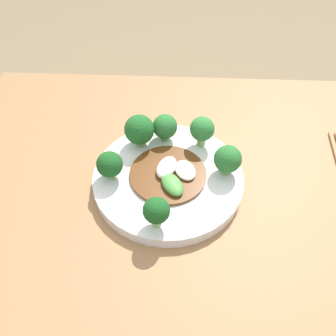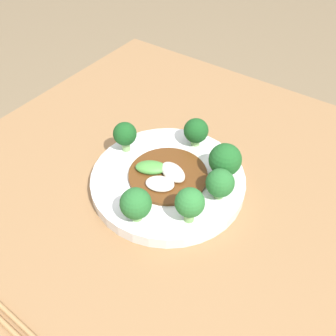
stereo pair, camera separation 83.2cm
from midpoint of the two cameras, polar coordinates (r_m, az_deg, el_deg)
The scene contains 9 objects.
table at distance 0.92m, azimuth 11.38°, elevation -38.59°, with size 0.91×0.74×0.73m.
plate at distance 0.57m, azimuth 23.46°, elevation -31.05°, with size 0.27×0.27×0.02m.
broccoli_southeast at distance 0.57m, azimuth 34.96°, elevation -26.94°, with size 0.06×0.06×0.07m.
broccoli_east at distance 0.58m, azimuth 27.13°, elevation -20.56°, with size 0.05×0.05×0.06m.
broccoli_north at distance 0.53m, azimuth 13.96°, elevation -23.65°, with size 0.04×0.04×0.06m.
broccoli_south at distance 0.56m, azimuth 35.84°, elevation -31.92°, with size 0.05×0.05×0.06m.
broccoli_west at distance 0.50m, azimuth 22.52°, elevation -40.70°, with size 0.05×0.05×0.06m.
broccoli_southwest at distance 0.53m, azimuth 33.46°, elevation -38.22°, with size 0.05×0.05×0.06m.
stirfry_center at distance 0.55m, azimuth 23.63°, elevation -30.80°, with size 0.14×0.14×0.02m.
Camera 2 is at (-0.36, -0.32, 1.24)m, focal length 42.00 mm.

